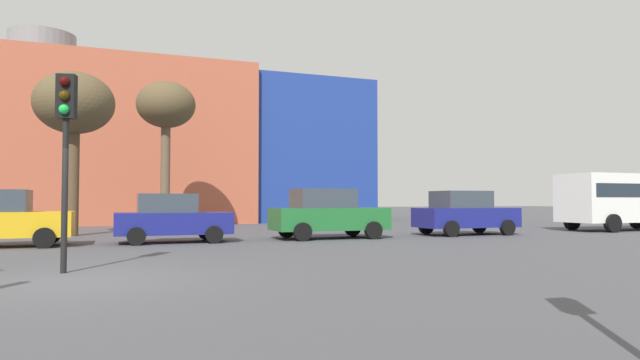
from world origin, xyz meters
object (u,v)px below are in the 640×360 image
Objects in this scene: parked_car_2 at (172,218)px; bare_tree_1 at (74,106)px; parked_car_3 at (328,214)px; white_bus at (625,197)px; bare_tree_0 at (166,109)px; traffic_light_island at (66,127)px; parked_car_4 at (465,213)px.

bare_tree_1 is at bearing 124.29° from parked_car_2.
parked_car_3 is 11.47m from bare_tree_1.
white_bus is 23.04m from bare_tree_0.
parked_car_2 is 0.57× the size of white_bus.
traffic_light_island is (-2.79, -7.33, 2.11)m from parked_car_2.
parked_car_4 is at bearing 129.00° from traffic_light_island.
parked_car_3 is at bearing 143.22° from traffic_light_island.
parked_car_2 is 0.53× the size of bare_tree_0.
parked_car_4 is 0.63× the size of bare_tree_1.
parked_car_2 is 12.02m from parked_car_4.
bare_tree_0 is at bearing 86.94° from parked_car_2.
white_bus reaches higher than parked_car_2.
white_bus is at bearing 1.14° from parked_car_4.
bare_tree_1 is (-15.51, 5.12, 4.46)m from parked_car_4.
parked_car_4 is at bearing -0.00° from parked_car_3.
parked_car_4 is (6.24, -0.00, -0.02)m from parked_car_3.
parked_car_3 is at bearing -179.31° from white_bus.
bare_tree_1 is (-3.49, 5.12, 4.54)m from parked_car_2.
bare_tree_1 is (-24.98, 4.93, 3.76)m from white_bus.
parked_car_4 is 0.58× the size of bare_tree_0.
parked_car_2 is 9.95m from bare_tree_0.
bare_tree_0 reaches higher than parked_car_3.
parked_car_2 is at bearing -93.06° from bare_tree_0.
parked_car_2 is at bearing -179.50° from white_bus.
parked_car_4 reaches higher than parked_car_2.
bare_tree_0 reaches higher than traffic_light_island.
parked_car_4 is 9.50m from white_bus.
white_bus is (21.49, 0.19, 0.78)m from parked_car_2.
traffic_light_island reaches higher than parked_car_4.
bare_tree_0 reaches higher than white_bus.
bare_tree_0 is (-21.04, 8.29, 4.41)m from white_bus.
parked_car_3 is at bearing 180.00° from parked_car_4.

